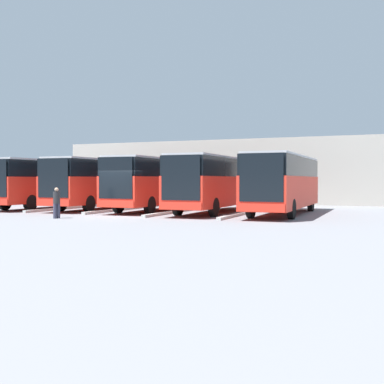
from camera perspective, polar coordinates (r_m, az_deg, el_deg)
name	(u,v)px	position (r m, az deg, el deg)	size (l,w,h in m)	color
ground_plane	(113,216)	(26.62, -9.39, -2.85)	(600.00, 600.00, 0.00)	gray
bus_0	(284,182)	(28.12, 10.82, 1.19)	(2.44, 10.88, 3.37)	red
curb_divider_0	(241,214)	(27.12, 5.79, -2.60)	(0.24, 7.66, 0.15)	#B2B2AD
bus_1	(216,182)	(29.33, 2.82, 1.22)	(2.44, 10.88, 3.37)	red
curb_divider_1	(174,212)	(28.68, -2.20, -2.38)	(0.24, 7.66, 0.15)	#B2B2AD
bus_2	(159,182)	(31.53, -3.99, 1.24)	(2.44, 10.88, 3.37)	red
curb_divider_2	(118,210)	(31.18, -8.74, -2.09)	(0.24, 7.66, 0.15)	#B2B2AD
bus_3	(104,182)	(33.55, -10.45, 1.23)	(2.44, 10.88, 3.37)	red
curb_divider_3	(64,208)	(33.49, -14.93, -1.88)	(0.24, 7.66, 0.15)	#B2B2AD
bus_4	(50,181)	(35.69, -16.44, 1.20)	(2.44, 10.88, 3.37)	red
pedestrian	(57,202)	(25.68, -15.75, -1.13)	(0.48, 0.48, 1.59)	#38384C
station_building	(228,172)	(45.18, 4.25, 2.37)	(28.05, 12.17, 5.38)	#A8A399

